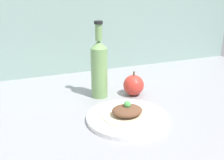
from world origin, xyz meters
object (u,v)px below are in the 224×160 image
at_px(plated_food, 127,112).
at_px(cider_bottle, 99,67).
at_px(plate, 127,117).
at_px(apple, 134,85).

xyz_separation_m(plated_food, cider_bottle, (-0.02, 0.22, 0.09)).
height_order(plate, cider_bottle, cider_bottle).
bearing_deg(plate, plated_food, -104.04).
distance_m(plate, plated_food, 0.02).
xyz_separation_m(plate, apple, (0.11, 0.19, 0.03)).
relative_size(plate, plated_food, 1.62).
bearing_deg(cider_bottle, plate, -84.76).
bearing_deg(plate, apple, 58.56).
bearing_deg(plated_food, plate, 75.96).
distance_m(plate, cider_bottle, 0.25).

